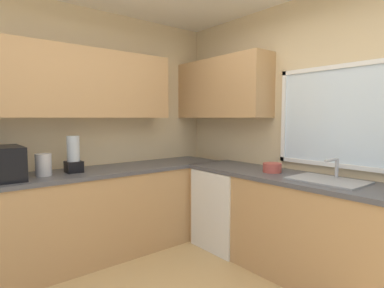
{
  "coord_description": "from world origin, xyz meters",
  "views": [
    {
      "loc": [
        1.5,
        -1.14,
        1.45
      ],
      "look_at": [
        -0.59,
        0.55,
        1.22
      ],
      "focal_mm": 28.98,
      "sensor_mm": 36.0,
      "label": 1
    }
  ],
  "objects": [
    {
      "name": "bowl",
      "position": [
        -0.34,
        1.37,
        0.96
      ],
      "size": [
        0.18,
        0.18,
        0.09
      ],
      "primitive_type": "cylinder",
      "color": "#B74C42",
      "rests_on": "counter_run_back"
    },
    {
      "name": "counter_run_back",
      "position": [
        0.21,
        1.37,
        0.46
      ],
      "size": [
        2.96,
        0.65,
        0.91
      ],
      "color": "tan",
      "rests_on": "ground_plane"
    },
    {
      "name": "room_shell",
      "position": [
        -0.81,
        0.51,
        1.85
      ],
      "size": [
        3.87,
        3.48,
        2.69
      ],
      "color": "beige",
      "rests_on": "ground_plane"
    },
    {
      "name": "sink_assembly",
      "position": [
        0.22,
        1.38,
        0.92
      ],
      "size": [
        0.59,
        0.4,
        0.19
      ],
      "color": "#9EA0A5",
      "rests_on": "counter_run_back"
    },
    {
      "name": "counter_run_left",
      "position": [
        -1.56,
        0.0,
        0.46
      ],
      "size": [
        0.65,
        3.09,
        0.91
      ],
      "color": "tan",
      "rests_on": "ground_plane"
    },
    {
      "name": "dishwasher",
      "position": [
        -0.9,
        1.34,
        0.43
      ],
      "size": [
        0.6,
        0.6,
        0.87
      ],
      "primitive_type": "cube",
      "color": "white",
      "rests_on": "ground_plane"
    },
    {
      "name": "kettle",
      "position": [
        -1.54,
        -0.43,
        1.02
      ],
      "size": [
        0.14,
        0.14,
        0.21
      ],
      "primitive_type": "cylinder",
      "color": "#B7B7BC",
      "rests_on": "counter_run_left"
    },
    {
      "name": "blender_appliance",
      "position": [
        -1.56,
        -0.15,
        1.08
      ],
      "size": [
        0.15,
        0.15,
        0.36
      ],
      "color": "black",
      "rests_on": "counter_run_left"
    }
  ]
}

